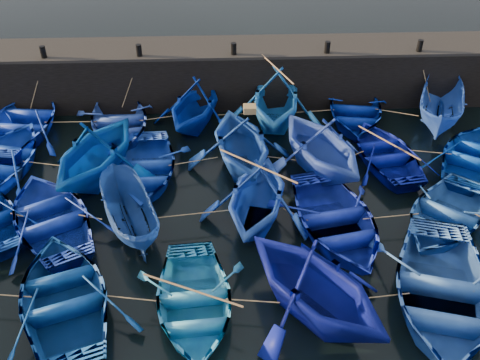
{
  "coord_description": "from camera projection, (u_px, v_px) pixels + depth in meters",
  "views": [
    {
      "loc": [
        -0.63,
        -11.85,
        11.99
      ],
      "look_at": [
        0.0,
        3.2,
        0.7
      ],
      "focal_mm": 40.0,
      "sensor_mm": 36.0,
      "label": 1
    }
  ],
  "objects": [
    {
      "name": "boat_12",
      "position": [
        474.0,
        155.0,
        20.47
      ],
      "size": [
        5.34,
        5.71,
        0.96
      ],
      "primitive_type": "imported",
      "rotation": [
        0.0,
        0.0,
        2.56
      ],
      "color": "#04369D",
      "rests_on": "ground"
    },
    {
      "name": "bollard_2",
      "position": [
        234.0,
        49.0,
        22.64
      ],
      "size": [
        0.24,
        0.24,
        0.5
      ],
      "primitive_type": "cylinder",
      "color": "black",
      "rests_on": "quay_top"
    },
    {
      "name": "bollard_0",
      "position": [
        43.0,
        52.0,
        22.37
      ],
      "size": [
        0.24,
        0.24,
        0.5
      ],
      "primitive_type": "cylinder",
      "color": "black",
      "rests_on": "quay_top"
    },
    {
      "name": "boat_0",
      "position": [
        22.0,
        122.0,
        22.25
      ],
      "size": [
        4.58,
        5.98,
        1.15
      ],
      "primitive_type": "imported",
      "rotation": [
        0.0,
        0.0,
        3.03
      ],
      "color": "#0D2AA0",
      "rests_on": "ground"
    },
    {
      "name": "boat_9",
      "position": [
        241.0,
        141.0,
        19.84
      ],
      "size": [
        4.82,
        5.35,
        2.48
      ],
      "primitive_type": "imported",
      "rotation": [
        0.0,
        0.0,
        3.32
      ],
      "color": "navy",
      "rests_on": "ground"
    },
    {
      "name": "boat_14",
      "position": [
        51.0,
        216.0,
        17.54
      ],
      "size": [
        5.47,
        6.04,
        1.03
      ],
      "primitive_type": "imported",
      "rotation": [
        0.0,
        0.0,
        3.64
      ],
      "color": "navy",
      "rests_on": "ground"
    },
    {
      "name": "boat_2",
      "position": [
        195.0,
        104.0,
        22.42
      ],
      "size": [
        4.79,
        5.13,
        2.19
      ],
      "primitive_type": "imported",
      "rotation": [
        0.0,
        0.0,
        -0.34
      ],
      "color": "navy",
      "rests_on": "ground"
    },
    {
      "name": "mooring_ropes",
      "position": [
        241.0,
        150.0,
        20.06
      ],
      "size": [
        17.64,
        11.78,
        2.1
      ],
      "color": "tan",
      "rests_on": "ground"
    },
    {
      "name": "boat_1",
      "position": [
        118.0,
        122.0,
        22.38
      ],
      "size": [
        4.47,
        5.6,
        1.04
      ],
      "primitive_type": "imported",
      "rotation": [
        0.0,
        0.0,
        0.19
      ],
      "color": "#2745A6",
      "rests_on": "ground"
    },
    {
      "name": "quay_wall",
      "position": [
        233.0,
        74.0,
        24.33
      ],
      "size": [
        26.0,
        2.5,
        2.5
      ],
      "primitive_type": "cube",
      "color": "black",
      "rests_on": "ground"
    },
    {
      "name": "boat_23",
      "position": [
        315.0,
        284.0,
        14.19
      ],
      "size": [
        6.26,
        6.36,
        2.54
      ],
      "primitive_type": "imported",
      "rotation": [
        0.0,
        0.0,
        0.68
      ],
      "color": "navy",
      "rests_on": "ground"
    },
    {
      "name": "bollard_1",
      "position": [
        139.0,
        50.0,
        22.5
      ],
      "size": [
        0.24,
        0.24,
        0.5
      ],
      "primitive_type": "cylinder",
      "color": "black",
      "rests_on": "quay_top"
    },
    {
      "name": "boat_7",
      "position": [
        96.0,
        150.0,
        19.29
      ],
      "size": [
        5.68,
        6.05,
        2.55
      ],
      "primitive_type": "imported",
      "rotation": [
        0.0,
        0.0,
        2.76
      ],
      "color": "navy",
      "rests_on": "ground"
    },
    {
      "name": "boat_24",
      "position": [
        442.0,
        291.0,
        14.86
      ],
      "size": [
        5.53,
        6.66,
        1.19
      ],
      "primitive_type": "imported",
      "rotation": [
        0.0,
        0.0,
        -0.28
      ],
      "color": "blue",
      "rests_on": "ground"
    },
    {
      "name": "boat_3",
      "position": [
        276.0,
        98.0,
        22.49
      ],
      "size": [
        4.85,
        5.42,
        2.57
      ],
      "primitive_type": "imported",
      "rotation": [
        0.0,
        0.0,
        -0.14
      ],
      "color": "blue",
      "rests_on": "ground"
    },
    {
      "name": "boat_22",
      "position": [
        193.0,
        302.0,
        14.71
      ],
      "size": [
        3.57,
        4.75,
        0.93
      ],
      "primitive_type": "imported",
      "rotation": [
        0.0,
        0.0,
        0.08
      ],
      "color": "#2682D2",
      "rests_on": "ground"
    },
    {
      "name": "boat_21",
      "position": [
        65.0,
        297.0,
        14.8
      ],
      "size": [
        5.1,
        5.98,
        1.05
      ],
      "primitive_type": "imported",
      "rotation": [
        0.0,
        0.0,
        3.48
      ],
      "color": "navy",
      "rests_on": "ground"
    },
    {
      "name": "boat_10",
      "position": [
        321.0,
        144.0,
        19.68
      ],
      "size": [
        5.68,
        6.02,
        2.51
      ],
      "primitive_type": "imported",
      "rotation": [
        0.0,
        0.0,
        3.55
      ],
      "color": "blue",
      "rests_on": "ground"
    },
    {
      "name": "boat_8",
      "position": [
        145.0,
        167.0,
        19.8
      ],
      "size": [
        3.54,
        4.84,
        0.98
      ],
      "primitive_type": "imported",
      "rotation": [
        0.0,
        0.0,
        0.03
      ],
      "color": "#143CB1",
      "rests_on": "ground"
    },
    {
      "name": "boat_15",
      "position": [
        129.0,
        214.0,
        17.27
      ],
      "size": [
        2.83,
        4.22,
        1.53
      ],
      "primitive_type": "imported",
      "rotation": [
        0.0,
        0.0,
        3.52
      ],
      "color": "navy",
      "rests_on": "ground"
    },
    {
      "name": "bollard_4",
      "position": [
        420.0,
        46.0,
        22.91
      ],
      "size": [
        0.24,
        0.24,
        0.5
      ],
      "primitive_type": "cylinder",
      "color": "black",
      "rests_on": "quay_top"
    },
    {
      "name": "bollard_3",
      "position": [
        327.0,
        47.0,
        22.77
      ],
      "size": [
        0.24,
        0.24,
        0.5
      ],
      "primitive_type": "cylinder",
      "color": "black",
      "rests_on": "quay_top"
    },
    {
      "name": "quay_top",
      "position": [
        233.0,
        47.0,
        23.54
      ],
      "size": [
        26.0,
        2.5,
        0.12
      ],
      "primitive_type": "cube",
      "color": "black",
      "rests_on": "quay_wall"
    },
    {
      "name": "boat_17",
      "position": [
        335.0,
        220.0,
        17.36
      ],
      "size": [
        4.61,
        5.75,
        1.06
      ],
      "primitive_type": "imported",
      "rotation": [
        0.0,
        0.0,
        0.2
      ],
      "color": "#1224A0",
      "rests_on": "ground"
    },
    {
      "name": "boat_16",
      "position": [
        257.0,
        195.0,
        17.4
      ],
      "size": [
        4.75,
        5.18,
        2.3
      ],
      "primitive_type": "imported",
      "rotation": [
        0.0,
        0.0,
        -0.25
      ],
      "color": "#1A43B0",
      "rests_on": "ground"
    },
    {
      "name": "boat_18",
      "position": [
        445.0,
        215.0,
        17.66
      ],
      "size": [
        5.5,
        5.66,
        0.96
      ],
      "primitive_type": "imported",
      "rotation": [
        0.0,
        0.0,
        -0.7
      ],
      "color": "#22549B",
      "rests_on": "ground"
    },
    {
      "name": "boat_5",
      "position": [
        441.0,
        108.0,
        22.52
      ],
      "size": [
        3.47,
        5.1,
        1.85
      ],
      "primitive_type": "imported",
      "rotation": [
        0.0,
        0.0,
        -0.39
      ],
      "color": "blue",
      "rests_on": "ground"
    },
    {
      "name": "boat_4",
      "position": [
        355.0,
        110.0,
        23.19
      ],
      "size": [
        4.2,
        5.32,
        1.0
      ],
      "primitive_type": "imported",
      "rotation": [
        0.0,
        0.0,
        -0.17
      ],
      "color": "navy",
      "rests_on": "ground"
    },
    {
      "name": "wooden_crate",
      "position": [
        250.0,
        109.0,
        19.03
      ],
      "size": [
        0.46,
        0.41,
        0.24
      ],
      "primitive_type": "cube",
      "color": "olive",
      "rests_on": "boat_9"
    },
    {
      "name": "boat_11",
      "position": [
        386.0,
        153.0,
        20.64
      ],
      "size": [
        3.8,
        4.82,
        0.91
      ],
      "primitive_type": "imported",
      "rotation": [
        0.0,
        0.0,
        3.31
      ],
      "color": "#051185",
      "rests_on": "ground"
    },
    {
      "name": "loose_oars",
      "position": [
        287.0,
        155.0,
        18.29
      ],
      "size": [
        9.52,
        12.28,
        1.72
      ],
      "color": "#99724C",
      "rests_on": "ground"
    },
    {
      "name": "ground",
      "position": [
        244.0,
        259.0,
        16.68
      ],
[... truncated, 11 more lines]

